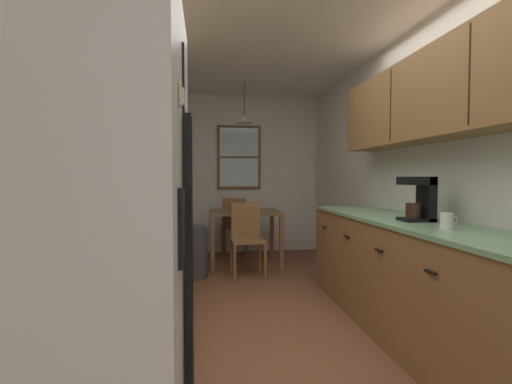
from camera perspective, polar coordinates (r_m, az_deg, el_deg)
name	(u,v)px	position (r m, az deg, el deg)	size (l,w,h in m)	color
ground_plane	(264,306)	(3.69, 1.16, -17.06)	(12.00, 12.00, 0.00)	brown
wall_left	(114,171)	(3.53, -21.02, 2.98)	(0.10, 9.00, 2.55)	silver
wall_right	(399,172)	(3.93, 21.07, 2.90)	(0.10, 9.00, 2.55)	silver
wall_back	(239,174)	(6.11, -2.68, 2.79)	(4.40, 0.10, 2.55)	silver
ceiling_slab	(264,29)	(3.74, 1.20, 23.73)	(4.40, 9.00, 0.08)	white
refrigerator	(75,277)	(1.35, -25.98, -11.65)	(0.71, 0.78, 1.81)	white
stove_range	(118,322)	(2.16, -20.42, -18.25)	(0.66, 0.63, 1.10)	white
microwave_over_range	(91,82)	(2.11, -24.03, 15.14)	(0.39, 0.58, 0.35)	white
counter_left	(153,266)	(3.41, -15.56, -10.87)	(0.64, 2.01, 0.90)	olive
upper_cabinets_left	(133,100)	(3.36, -18.38, 13.20)	(0.33, 2.09, 0.64)	olive
counter_right	(419,283)	(3.04, 23.69, -12.65)	(0.64, 3.11, 0.90)	olive
upper_cabinets_right	(444,93)	(3.03, 26.95, 13.39)	(0.33, 2.79, 0.64)	olive
dining_table	(245,219)	(5.22, -1.77, -4.19)	(0.97, 0.79, 0.75)	brown
dining_chair_near	(247,235)	(4.63, -1.40, -6.68)	(0.42, 0.42, 0.90)	olive
dining_chair_far	(235,223)	(5.82, -3.29, -4.83)	(0.45, 0.45, 0.90)	olive
pendant_light	(244,119)	(5.24, -1.79, 11.10)	(0.26, 0.26, 0.58)	black
back_window	(239,157)	(6.05, -2.61, 5.34)	(0.70, 0.05, 1.02)	brown
trash_bin	(193,252)	(4.64, -9.69, -9.05)	(0.36, 0.36, 0.63)	#3F3F42
storage_canister	(135,211)	(2.56, -18.09, -2.82)	(0.12, 0.12, 0.20)	#265999
dish_towel	(189,303)	(2.25, -10.29, -16.49)	(0.02, 0.16, 0.24)	white
coffee_maker	(420,198)	(2.98, 23.90, -0.83)	(0.22, 0.18, 0.33)	black
mug_by_coffeemaker	(447,221)	(2.60, 27.27, -3.98)	(0.11, 0.08, 0.10)	white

